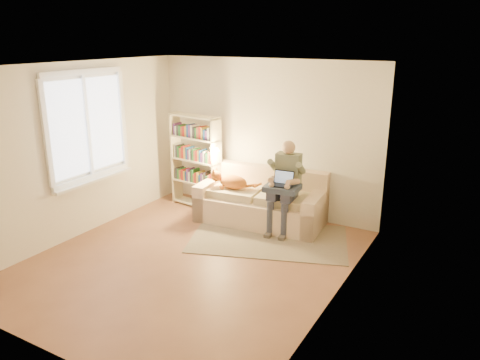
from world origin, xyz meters
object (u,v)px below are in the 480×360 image
Objects in this scene: person at (285,181)px; laptop at (281,181)px; bookshelf at (196,157)px; cat at (230,181)px; sofa at (261,203)px.

person is 0.12m from laptop.
bookshelf reaches higher than person.
laptop is at bearing -2.94° from bookshelf.
cat is 2.24× the size of laptop.
person is 0.96m from cat.
person is (0.46, -0.11, 0.49)m from sofa.
cat is (-0.48, -0.18, 0.36)m from sofa.
laptop reaches higher than sofa.
person is 4.20× the size of laptop.
cat is at bearing -9.83° from bookshelf.
bookshelf reaches higher than laptop.
person reaches higher than cat.
bookshelf is at bearing 164.81° from laptop.
bookshelf is (-1.81, 0.19, 0.11)m from person.
bookshelf is at bearing 157.92° from cat.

